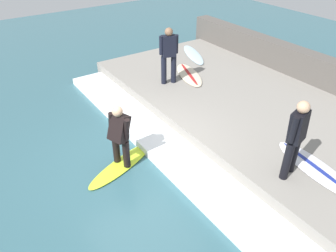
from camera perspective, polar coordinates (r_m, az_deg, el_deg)
ground_plane at (r=7.25m, az=-4.92°, el=-6.47°), size 28.00×28.00×0.00m
concrete_ledge at (r=8.95m, az=14.22°, el=2.63°), size 4.40×9.77×0.43m
back_wall at (r=10.60m, az=23.72°, el=8.13°), size 0.50×10.26×1.23m
wave_foam_crest at (r=7.48m, az=-0.18°, el=-3.97°), size 0.97×9.28×0.19m
surfboard_riding at (r=7.21m, az=-7.93°, el=-6.61°), size 1.98×1.08×0.06m
surfer_riding at (r=6.73m, az=-8.45°, el=-1.25°), size 0.50×0.58×1.41m
surfer_waiting_near at (r=9.33m, az=0.14°, el=12.60°), size 0.52×0.34×1.61m
surfboard_waiting_near at (r=10.14m, az=3.68°, el=8.92°), size 1.14×1.84×0.07m
surfer_waiting_far at (r=6.18m, az=21.40°, el=-1.57°), size 0.52×0.33×1.57m
surfboard_waiting_far at (r=6.98m, az=24.32°, el=-6.72°), size 0.84×1.98×0.07m
surfboard_spare at (r=11.73m, az=4.42°, el=12.32°), size 1.15×1.95×0.06m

